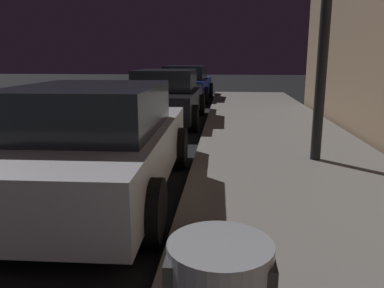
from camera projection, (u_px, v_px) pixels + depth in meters
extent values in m
cylinder|color=#999EA5|center=(220.00, 259.00, 0.67)|extent=(0.19, 0.19, 0.06)
cube|color=#B7B7BF|center=(96.00, 152.00, 4.87)|extent=(1.96, 4.26, 0.64)
cube|color=#1E2328|center=(90.00, 108.00, 4.64)|extent=(1.70, 2.22, 0.56)
cylinder|color=black|center=(65.00, 146.00, 6.26)|extent=(0.23, 0.66, 0.66)
cylinder|color=black|center=(179.00, 148.00, 6.14)|extent=(0.23, 0.66, 0.66)
cylinder|color=black|center=(152.00, 212.00, 3.59)|extent=(0.23, 0.66, 0.66)
cube|color=black|center=(166.00, 102.00, 10.43)|extent=(1.76, 4.26, 0.64)
cube|color=#1E2328|center=(166.00, 80.00, 10.39)|extent=(1.55, 2.00, 0.56)
cylinder|color=black|center=(144.00, 104.00, 11.84)|extent=(0.22, 0.66, 0.66)
cylinder|color=black|center=(201.00, 105.00, 11.69)|extent=(0.22, 0.66, 0.66)
cylinder|color=black|center=(121.00, 117.00, 9.28)|extent=(0.22, 0.66, 0.66)
cylinder|color=black|center=(194.00, 118.00, 9.13)|extent=(0.22, 0.66, 0.66)
cube|color=navy|center=(186.00, 87.00, 15.83)|extent=(1.91, 4.07, 0.64)
cube|color=#1E2328|center=(186.00, 73.00, 15.55)|extent=(1.64, 2.25, 0.56)
cylinder|color=black|center=(171.00, 90.00, 17.19)|extent=(0.24, 0.67, 0.66)
cylinder|color=black|center=(210.00, 90.00, 16.98)|extent=(0.24, 0.67, 0.66)
cylinder|color=black|center=(159.00, 95.00, 14.79)|extent=(0.24, 0.67, 0.66)
cylinder|color=black|center=(205.00, 96.00, 14.57)|extent=(0.24, 0.67, 0.66)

